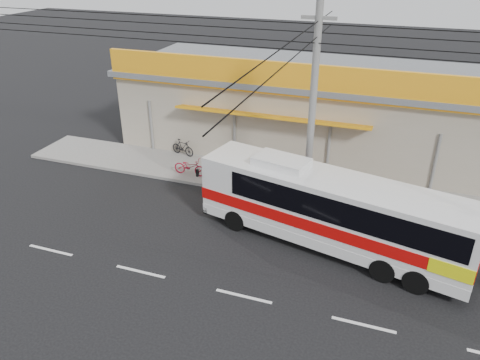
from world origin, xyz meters
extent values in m
plane|color=black|center=(0.00, 0.00, 0.00)|extent=(120.00, 120.00, 0.00)
cube|color=slate|center=(0.00, 6.00, 0.07)|extent=(30.00, 3.20, 0.15)
cube|color=#9F9480|center=(0.00, 11.60, 2.10)|extent=(22.00, 8.00, 4.20)
cube|color=#56595D|center=(0.00, 11.60, 4.35)|extent=(22.60, 8.60, 0.30)
cube|color=orange|center=(0.00, 7.48, 4.90)|extent=(22.00, 0.24, 1.60)
cube|color=red|center=(-2.00, 7.45, 4.90)|extent=(9.00, 0.10, 1.20)
cube|color=#167F39|center=(6.50, 7.45, 4.90)|extent=(2.40, 0.10, 1.10)
cube|color=red|center=(-9.00, 7.45, 4.90)|extent=(3.00, 0.10, 1.10)
cube|color=orange|center=(-2.00, 7.30, 3.00)|extent=(10.00, 1.20, 0.37)
cube|color=silver|center=(2.16, 1.47, 1.68)|extent=(10.81, 4.52, 2.56)
cube|color=#BB0808|center=(2.16, 1.47, 1.37)|extent=(10.86, 4.57, 0.49)
cube|color=#DDE00B|center=(6.63, 0.44, 1.37)|extent=(1.88, 2.52, 0.53)
cube|color=black|center=(2.76, 1.33, 2.25)|extent=(9.10, 4.17, 0.97)
cube|color=black|center=(-2.93, 2.64, 2.07)|extent=(0.57, 1.92, 1.32)
cube|color=silver|center=(0.01, 1.96, 3.11)|extent=(2.34, 1.68, 0.32)
cylinder|color=black|center=(-1.68, 1.33, 0.46)|extent=(0.96, 0.48, 0.92)
cylinder|color=black|center=(-1.23, 3.27, 0.46)|extent=(0.96, 0.48, 0.92)
cylinder|color=black|center=(5.46, -0.31, 0.46)|extent=(0.96, 0.48, 0.92)
cylinder|color=black|center=(5.91, 1.63, 0.46)|extent=(0.96, 0.48, 0.92)
imported|color=maroon|center=(-5.56, 5.16, 0.60)|extent=(1.72, 0.61, 0.90)
imported|color=black|center=(-6.99, 7.30, 0.60)|extent=(1.55, 0.79, 0.90)
cylinder|color=#60605E|center=(0.66, 4.20, 4.57)|extent=(0.30, 0.30, 9.14)
cube|color=#60605E|center=(0.66, 4.20, 8.22)|extent=(1.37, 0.14, 0.14)
camera|label=1|loc=(4.02, -14.21, 10.75)|focal=35.00mm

